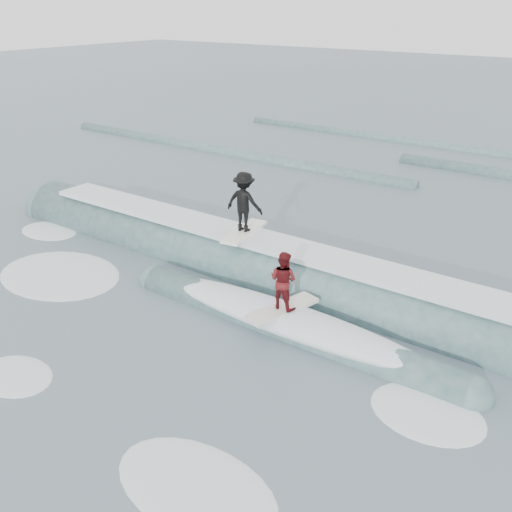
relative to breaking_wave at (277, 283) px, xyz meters
The scene contains 6 objects.
ground 2.87m from the breaking_wave, 94.79° to the right, with size 160.00×160.00×0.00m, color #3C4C57.
breaking_wave is the anchor object (origin of this frame).
surfer_black 2.48m from the breaking_wave, 167.96° to the left, with size 1.22×2.06×1.87m.
surfer_red 2.65m from the breaking_wave, 53.30° to the right, with size 1.04×2.07×1.58m.
whitewater 4.58m from the breaking_wave, 114.22° to the right, with size 16.55×7.29×0.10m.
far_swells 14.81m from the breaking_wave, 93.08° to the left, with size 41.70×8.65×0.80m.
Camera 1 is at (8.24, -9.39, 7.51)m, focal length 40.00 mm.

